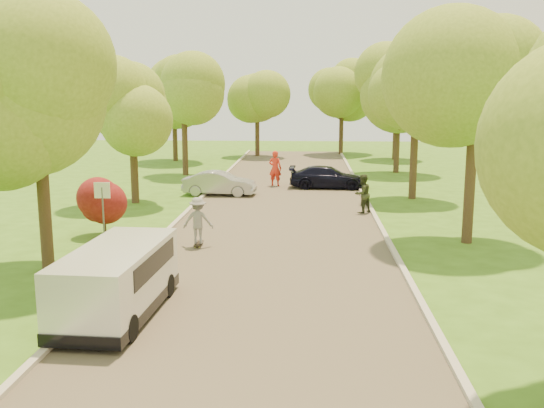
% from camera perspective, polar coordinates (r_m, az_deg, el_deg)
% --- Properties ---
extents(ground, '(100.00, 100.00, 0.00)m').
position_cam_1_polar(ground, '(16.88, -0.88, -7.44)').
color(ground, '#3B6618').
rests_on(ground, ground).
extents(road, '(8.00, 60.00, 0.01)m').
position_cam_1_polar(road, '(24.60, 0.52, -1.71)').
color(road, '#4C4438').
rests_on(road, ground).
extents(curb_left, '(0.18, 60.00, 0.12)m').
position_cam_1_polar(curb_left, '(25.11, -8.75, -1.45)').
color(curb_left, '#B2AD9E').
rests_on(curb_left, ground).
extents(curb_right, '(0.18, 60.00, 0.12)m').
position_cam_1_polar(curb_right, '(24.72, 9.94, -1.68)').
color(curb_right, '#B2AD9E').
rests_on(curb_right, ground).
extents(street_sign, '(0.55, 0.06, 2.17)m').
position_cam_1_polar(street_sign, '(21.52, -15.66, 0.37)').
color(street_sign, '#59595E').
rests_on(street_sign, ground).
extents(red_shrub, '(1.70, 1.70, 1.95)m').
position_cam_1_polar(red_shrub, '(23.15, -15.57, -0.10)').
color(red_shrub, '#382619').
rests_on(red_shrub, ground).
extents(tree_l_mida, '(4.71, 4.60, 7.39)m').
position_cam_1_polar(tree_l_mida, '(18.60, -20.71, 9.75)').
color(tree_l_mida, '#382619').
rests_on(tree_l_mida, ground).
extents(tree_l_midb, '(4.30, 4.20, 6.62)m').
position_cam_1_polar(tree_l_midb, '(29.15, -12.72, 9.02)').
color(tree_l_midb, '#382619').
rests_on(tree_l_midb, ground).
extents(tree_l_far, '(4.92, 4.80, 7.79)m').
position_cam_1_polar(tree_l_far, '(38.77, -8.02, 10.76)').
color(tree_l_far, '#382619').
rests_on(tree_l_far, ground).
extents(tree_r_mida, '(5.13, 5.00, 7.95)m').
position_cam_1_polar(tree_r_mida, '(21.80, 19.22, 10.81)').
color(tree_r_mida, '#382619').
rests_on(tree_r_mida, ground).
extents(tree_r_midb, '(4.51, 4.40, 7.01)m').
position_cam_1_polar(tree_r_midb, '(30.49, 13.78, 9.58)').
color(tree_r_midb, '#382619').
rests_on(tree_r_midb, ground).
extents(tree_r_far, '(5.33, 5.20, 8.34)m').
position_cam_1_polar(tree_r_far, '(40.47, 12.21, 11.13)').
color(tree_r_far, '#382619').
rests_on(tree_r_far, ground).
extents(tree_bg_a, '(5.12, 5.00, 7.72)m').
position_cam_1_polar(tree_bg_a, '(47.09, -8.97, 10.48)').
color(tree_bg_a, '#382619').
rests_on(tree_bg_a, ground).
extents(tree_bg_b, '(5.12, 5.00, 7.95)m').
position_cam_1_polar(tree_bg_b, '(48.52, 11.94, 10.64)').
color(tree_bg_b, '#382619').
rests_on(tree_bg_b, ground).
extents(tree_bg_c, '(4.92, 4.80, 7.33)m').
position_cam_1_polar(tree_bg_c, '(50.18, -1.16, 10.25)').
color(tree_bg_c, '#382619').
rests_on(tree_bg_c, ground).
extents(tree_bg_d, '(5.12, 5.00, 7.72)m').
position_cam_1_polar(tree_bg_d, '(52.10, 6.85, 10.51)').
color(tree_bg_d, '#382619').
rests_on(tree_bg_d, ground).
extents(minivan, '(1.95, 4.51, 1.65)m').
position_cam_1_polar(minivan, '(14.71, -14.30, -6.93)').
color(minivan, silver).
rests_on(minivan, ground).
extents(silver_sedan, '(3.81, 1.57, 1.23)m').
position_cam_1_polar(silver_sedan, '(31.09, -4.97, 1.95)').
color(silver_sedan, '#9E9FA3').
rests_on(silver_sedan, ground).
extents(dark_sedan, '(4.26, 1.86, 1.22)m').
position_cam_1_polar(dark_sedan, '(33.38, 5.26, 2.53)').
color(dark_sedan, black).
rests_on(dark_sedan, ground).
extents(longboard, '(0.24, 0.82, 0.10)m').
position_cam_1_polar(longboard, '(20.92, -6.92, -3.73)').
color(longboard, black).
rests_on(longboard, ground).
extents(skateboarder, '(1.04, 0.60, 1.60)m').
position_cam_1_polar(skateboarder, '(20.74, -6.97, -1.55)').
color(skateboarder, gray).
rests_on(skateboarder, longboard).
extents(person_striped, '(0.82, 0.65, 1.99)m').
position_cam_1_polar(person_striped, '(33.99, 0.30, 3.37)').
color(person_striped, red).
rests_on(person_striped, ground).
extents(person_olive, '(1.05, 1.02, 1.70)m').
position_cam_1_polar(person_olive, '(26.59, 8.51, 0.95)').
color(person_olive, '#2B321E').
rests_on(person_olive, ground).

